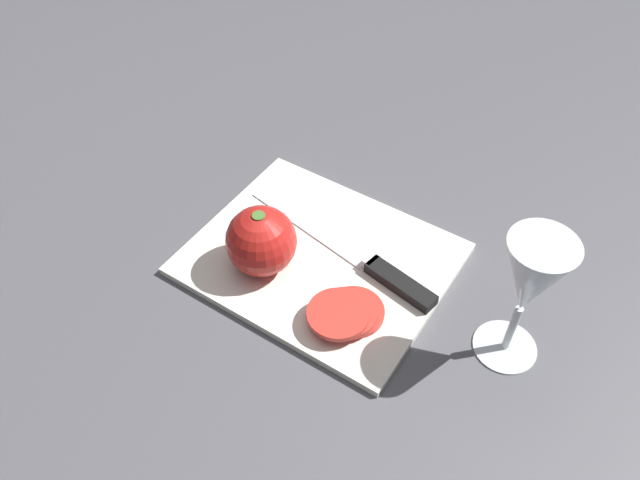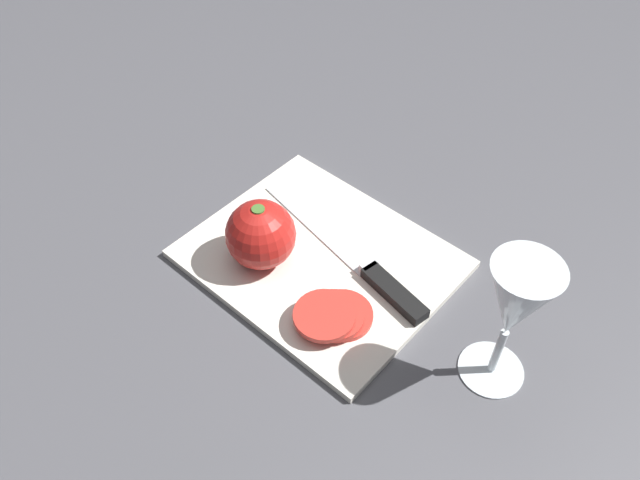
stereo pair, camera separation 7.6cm
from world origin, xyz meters
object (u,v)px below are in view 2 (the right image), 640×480
Objects in this scene: wine_glass at (515,307)px; knife at (373,274)px; whole_tomato at (261,235)px; tomato_slice_stack_near at (333,315)px.

wine_glass reaches higher than knife.
tomato_slice_stack_near is (-0.13, 0.01, -0.03)m from whole_tomato.
wine_glass reaches higher than whole_tomato.
whole_tomato is 0.94× the size of tomato_slice_stack_near.
knife is 0.08m from tomato_slice_stack_near.
wine_glass is 0.31m from whole_tomato.
knife is (0.17, -0.01, -0.10)m from wine_glass.
knife is at bearing -3.31° from wine_glass.
whole_tomato is 0.14m from knife.
knife is at bearing -151.24° from whole_tomato.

